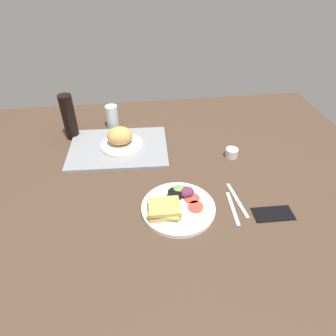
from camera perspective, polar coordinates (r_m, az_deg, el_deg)
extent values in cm
cube|color=#4C3828|center=(123.71, -0.74, -2.93)|extent=(190.00, 150.00, 3.00)
cube|color=gray|center=(142.06, -9.41, 3.77)|extent=(46.70, 35.36, 1.60)
cylinder|color=white|center=(141.14, -8.76, 4.33)|extent=(19.35, 19.35, 1.40)
ellipsoid|color=tan|center=(139.25, -9.16, 6.08)|extent=(11.74, 10.14, 8.01)
cylinder|color=white|center=(110.23, 1.97, -7.62)|extent=(27.01, 27.01, 1.60)
cube|color=tan|center=(106.93, -0.70, -8.25)|extent=(11.18, 9.22, 1.40)
cube|color=#B2C66B|center=(106.07, -0.70, -7.81)|extent=(12.82, 11.35, 1.00)
cube|color=tan|center=(105.21, -0.71, -7.35)|extent=(11.21, 9.26, 1.40)
cylinder|color=#D14738|center=(109.38, 5.26, -7.36)|extent=(5.60, 5.60, 0.80)
cylinder|color=#D14738|center=(112.30, 4.61, -5.83)|extent=(5.60, 5.60, 0.80)
cylinder|color=black|center=(111.87, 1.27, -5.11)|extent=(5.20, 5.20, 3.00)
cylinder|color=#EFEACC|center=(111.12, 1.28, -4.70)|extent=(4.26, 4.26, 0.60)
ellipsoid|color=#729E4C|center=(113.19, 2.16, -4.31)|extent=(6.00, 4.80, 3.60)
ellipsoid|color=#6B2D47|center=(112.76, 3.47, -4.56)|extent=(6.00, 4.80, 3.60)
cylinder|color=silver|center=(158.67, -10.59, 9.63)|extent=(6.16, 6.16, 11.55)
cylinder|color=black|center=(151.88, -18.35, 9.19)|extent=(6.40, 6.40, 22.07)
cylinder|color=silver|center=(137.91, 12.02, 2.85)|extent=(5.60, 5.60, 4.00)
cube|color=#B7B7BC|center=(113.52, 12.23, -7.43)|extent=(2.34, 17.05, 0.50)
cube|color=#B7B7BC|center=(117.07, 13.05, -5.88)|extent=(3.27, 19.05, 0.50)
cube|color=black|center=(115.23, 19.37, -8.17)|extent=(14.58, 7.57, 0.80)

